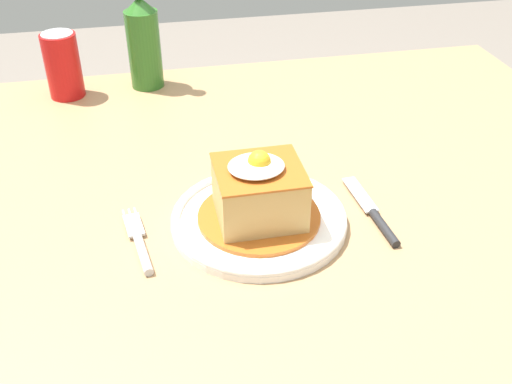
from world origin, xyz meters
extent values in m
cube|color=#A87F56|center=(0.00, 0.00, 0.72)|extent=(1.17, 0.96, 0.04)
cylinder|color=#A87F56|center=(-0.50, 0.40, 0.35)|extent=(0.07, 0.07, 0.70)
cylinder|color=#A87F56|center=(0.50, 0.40, 0.35)|extent=(0.07, 0.07, 0.70)
cylinder|color=white|center=(-0.05, -0.08, 0.74)|extent=(0.24, 0.24, 0.01)
torus|color=white|center=(-0.05, -0.08, 0.75)|extent=(0.24, 0.24, 0.01)
cylinder|color=#B75B1E|center=(-0.05, -0.08, 0.75)|extent=(0.17, 0.17, 0.01)
cube|color=tan|center=(-0.05, -0.08, 0.79)|extent=(0.11, 0.11, 0.07)
cube|color=#B75B1E|center=(-0.05, -0.08, 0.83)|extent=(0.12, 0.11, 0.00)
ellipsoid|color=white|center=(-0.06, -0.09, 0.83)|extent=(0.07, 0.07, 0.01)
sphere|color=yellow|center=(-0.05, -0.08, 0.84)|extent=(0.03, 0.03, 0.03)
cylinder|color=silver|center=(-0.21, -0.12, 0.74)|extent=(0.02, 0.08, 0.01)
cube|color=silver|center=(-0.22, -0.06, 0.74)|extent=(0.03, 0.05, 0.00)
cylinder|color=silver|center=(-0.22, -0.03, 0.74)|extent=(0.01, 0.03, 0.00)
cylinder|color=silver|center=(-0.23, -0.03, 0.74)|extent=(0.01, 0.03, 0.00)
cylinder|color=silver|center=(-0.24, -0.04, 0.74)|extent=(0.01, 0.03, 0.00)
cylinder|color=#262628|center=(0.11, -0.13, 0.74)|extent=(0.02, 0.08, 0.01)
cube|color=silver|center=(0.10, -0.05, 0.74)|extent=(0.03, 0.09, 0.00)
cylinder|color=red|center=(-0.33, 0.39, 0.80)|extent=(0.07, 0.07, 0.12)
cylinder|color=silver|center=(-0.33, 0.39, 0.86)|extent=(0.06, 0.06, 0.00)
cylinder|color=#2D6B23|center=(-0.18, 0.41, 0.81)|extent=(0.06, 0.06, 0.15)
cone|color=#2D6B23|center=(-0.18, 0.41, 0.90)|extent=(0.06, 0.06, 0.03)
camera|label=1|loc=(-0.19, -0.73, 1.24)|focal=42.24mm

